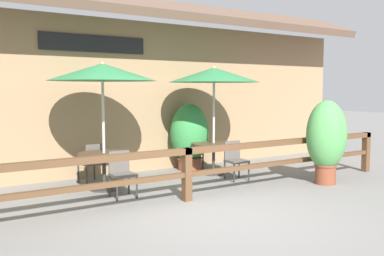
{
  "coord_description": "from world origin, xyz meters",
  "views": [
    {
      "loc": [
        -3.98,
        -5.29,
        1.97
      ],
      "look_at": [
        0.47,
        1.61,
        1.24
      ],
      "focal_mm": 40.0,
      "sensor_mm": 36.0,
      "label": 1
    }
  ],
  "objects": [
    {
      "name": "potted_plant_entrance_palm",
      "position": [
        1.65,
        3.55,
        0.85
      ],
      "size": [
        0.97,
        0.88,
        1.63
      ],
      "color": "brown",
      "rests_on": "ground"
    },
    {
      "name": "dining_table_middle",
      "position": [
        1.84,
        2.8,
        0.59
      ],
      "size": [
        1.03,
        1.03,
        0.74
      ],
      "color": "#4C3826",
      "rests_on": "ground"
    },
    {
      "name": "patio_umbrella_middle",
      "position": [
        1.84,
        2.8,
        2.31
      ],
      "size": [
        2.11,
        2.11,
        2.52
      ],
      "color": "#B7B2A8",
      "rests_on": "ground"
    },
    {
      "name": "ground_plane",
      "position": [
        0.0,
        0.0,
        0.0
      ],
      "size": [
        60.0,
        60.0,
        0.0
      ],
      "primitive_type": "plane",
      "color": "slate"
    },
    {
      "name": "chair_near_wallside",
      "position": [
        -0.91,
        3.39,
        0.47
      ],
      "size": [
        0.47,
        0.47,
        0.85
      ],
      "rotation": [
        0.0,
        0.0,
        3.28
      ],
      "color": "#514C47",
      "rests_on": "ground"
    },
    {
      "name": "building_facade",
      "position": [
        -0.0,
        4.1,
        2.16
      ],
      "size": [
        14.28,
        1.49,
        4.23
      ],
      "color": "#997A56",
      "rests_on": "ground"
    },
    {
      "name": "dining_table_near",
      "position": [
        -0.91,
        2.68,
        0.59
      ],
      "size": [
        1.03,
        1.03,
        0.74
      ],
      "color": "#4C3826",
      "rests_on": "ground"
    },
    {
      "name": "patio_umbrella_near",
      "position": [
        -0.91,
        2.68,
        2.31
      ],
      "size": [
        2.11,
        2.11,
        2.52
      ],
      "color": "#B7B2A8",
      "rests_on": "ground"
    },
    {
      "name": "chair_middle_wallside",
      "position": [
        1.8,
        3.57,
        0.47
      ],
      "size": [
        0.49,
        0.49,
        0.85
      ],
      "rotation": [
        0.0,
        0.0,
        2.94
      ],
      "color": "#514C47",
      "rests_on": "ground"
    },
    {
      "name": "potted_plant_broad_leaf",
      "position": [
        3.19,
        0.65,
        0.97
      ],
      "size": [
        0.88,
        0.79,
        1.76
      ],
      "color": "brown",
      "rests_on": "ground"
    },
    {
      "name": "patio_railing",
      "position": [
        0.0,
        1.05,
        0.7
      ],
      "size": [
        10.4,
        0.14,
        0.95
      ],
      "color": "brown",
      "rests_on": "ground"
    },
    {
      "name": "chair_near_streetside",
      "position": [
        -0.85,
        1.96,
        0.47
      ],
      "size": [
        0.43,
        0.43,
        0.85
      ],
      "rotation": [
        0.0,
        0.0,
        -0.03
      ],
      "color": "#514C47",
      "rests_on": "ground"
    },
    {
      "name": "chair_middle_streetside",
      "position": [
        1.87,
        2.02,
        0.47
      ],
      "size": [
        0.46,
        0.46,
        0.85
      ],
      "rotation": [
        0.0,
        0.0,
        -0.09
      ],
      "color": "#514C47",
      "rests_on": "ground"
    }
  ]
}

